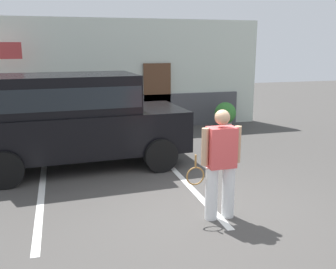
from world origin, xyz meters
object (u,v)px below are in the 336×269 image
at_px(parked_suv, 75,116).
at_px(tennis_player_man, 220,163).
at_px(flag_pole, 1,72).
at_px(potted_plant_by_porch, 225,115).

relative_size(parked_suv, tennis_player_man, 2.72).
xyz_separation_m(parked_suv, flag_pole, (-1.81, 2.96, 0.80)).
xyz_separation_m(tennis_player_man, flag_pole, (-3.81, 6.30, 1.06)).
bearing_deg(flag_pole, potted_plant_by_porch, -3.19).
height_order(parked_suv, flag_pole, flag_pole).
bearing_deg(tennis_player_man, parked_suv, -59.76).
xyz_separation_m(parked_suv, tennis_player_man, (2.00, -3.34, -0.25)).
relative_size(tennis_player_man, flag_pole, 0.62).
distance_m(tennis_player_man, potted_plant_by_porch, 6.56).
relative_size(potted_plant_by_porch, flag_pole, 0.32).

